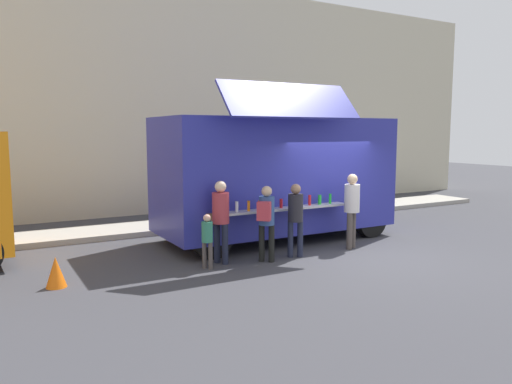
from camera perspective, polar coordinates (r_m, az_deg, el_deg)
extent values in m
plane|color=#38383D|center=(11.38, 12.11, -7.10)|extent=(60.00, 60.00, 0.00)
cube|color=#9E998E|center=(13.74, -18.13, -4.55)|extent=(28.00, 1.60, 0.15)
cube|color=beige|center=(17.53, -17.92, 10.30)|extent=(32.00, 2.40, 7.72)
cube|color=#2C2F99|center=(12.54, 2.29, 2.18)|extent=(5.94, 2.42, 2.78)
cube|color=#2C2F99|center=(10.87, 4.07, 10.54)|extent=(3.26, 0.78, 0.82)
cube|color=black|center=(11.23, 2.80, 3.32)|extent=(3.10, 0.10, 1.25)
cube|color=#B7B7BC|center=(11.16, 3.36, -1.92)|extent=(3.26, 0.35, 0.05)
cylinder|color=white|center=(10.50, -2.24, -1.71)|extent=(0.07, 0.07, 0.23)
cylinder|color=orange|center=(10.61, -0.86, -1.62)|extent=(0.06, 0.06, 0.23)
cylinder|color=orange|center=(10.77, 0.40, -1.53)|extent=(0.06, 0.06, 0.21)
cylinder|color=yellow|center=(10.88, 1.69, -1.33)|extent=(0.06, 0.06, 0.25)
cylinder|color=red|center=(11.05, 2.92, -1.33)|extent=(0.07, 0.07, 0.21)
cylinder|color=silver|center=(11.21, 3.88, -1.24)|extent=(0.06, 0.06, 0.20)
cylinder|color=white|center=(11.35, 5.30, -1.11)|extent=(0.07, 0.07, 0.22)
cylinder|color=red|center=(11.52, 6.22, -0.95)|extent=(0.07, 0.07, 0.24)
cylinder|color=green|center=(11.70, 7.38, -0.88)|extent=(0.08, 0.08, 0.22)
cylinder|color=green|center=(11.85, 8.58, -0.77)|extent=(0.06, 0.06, 0.24)
cube|color=black|center=(14.26, 12.34, 4.61)|extent=(0.08, 2.05, 1.22)
cylinder|color=black|center=(14.83, 7.57, -1.96)|extent=(0.90, 0.28, 0.90)
cylinder|color=black|center=(13.23, 13.10, -3.16)|extent=(0.90, 0.28, 0.90)
cylinder|color=black|center=(12.66, -9.08, -3.52)|extent=(0.90, 0.28, 0.90)
cylinder|color=black|center=(10.74, -5.11, -5.34)|extent=(0.90, 0.28, 0.90)
cube|color=black|center=(11.74, -27.40, 2.05)|extent=(0.18, 1.92, 0.98)
cone|color=orange|center=(9.49, -22.15, -8.58)|extent=(0.36, 0.36, 0.55)
cylinder|color=#2E5E36|center=(16.65, 8.88, -0.78)|extent=(0.60, 0.60, 1.03)
cylinder|color=#202439|center=(10.86, 4.00, -5.48)|extent=(0.13, 0.13, 0.79)
cylinder|color=#202439|center=(10.89, 5.12, -5.46)|extent=(0.13, 0.13, 0.79)
cylinder|color=#252429|center=(10.75, 4.60, -1.83)|extent=(0.33, 0.33, 0.60)
sphere|color=#977054|center=(10.69, 4.62, 0.35)|extent=(0.22, 0.22, 0.22)
cylinder|color=black|center=(10.48, 0.66, -5.92)|extent=(0.13, 0.13, 0.79)
cylinder|color=black|center=(10.44, 1.80, -5.98)|extent=(0.13, 0.13, 0.79)
cylinder|color=#2F4C85|center=(10.32, 1.24, -2.18)|extent=(0.33, 0.33, 0.60)
sphere|color=#D3AD85|center=(10.27, 1.25, 0.09)|extent=(0.22, 0.22, 0.22)
cube|color=#BC3542|center=(10.08, 0.93, -2.23)|extent=(0.32, 0.31, 0.39)
cylinder|color=#1D2236|center=(10.42, -4.54, -5.85)|extent=(0.14, 0.14, 0.85)
cylinder|color=#1D2236|center=(10.27, -3.61, -6.04)|extent=(0.14, 0.14, 0.85)
cylinder|color=#AA363F|center=(10.20, -4.11, -1.84)|extent=(0.35, 0.35, 0.64)
sphere|color=beige|center=(10.15, -4.13, 0.62)|extent=(0.24, 0.24, 0.24)
cube|color=brown|center=(10.44, -5.22, -3.17)|extent=(0.21, 0.25, 0.25)
cylinder|color=#4E4540|center=(11.75, 10.77, -4.46)|extent=(0.14, 0.14, 0.87)
cylinder|color=#4E4540|center=(11.96, 11.15, -4.26)|extent=(0.14, 0.14, 0.87)
cylinder|color=silver|center=(11.73, 11.04, -0.72)|extent=(0.36, 0.36, 0.65)
sphere|color=#D1AD84|center=(11.68, 11.10, 1.47)|extent=(0.24, 0.24, 0.24)
cylinder|color=#4F4745|center=(10.05, -5.99, -7.25)|extent=(0.09, 0.09, 0.55)
cylinder|color=#4F4745|center=(9.98, -5.28, -7.35)|extent=(0.09, 0.09, 0.55)
cylinder|color=#317E62|center=(9.91, -5.67, -4.61)|extent=(0.23, 0.23, 0.41)
sphere|color=#E2A68B|center=(9.86, -5.69, -3.00)|extent=(0.15, 0.15, 0.15)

